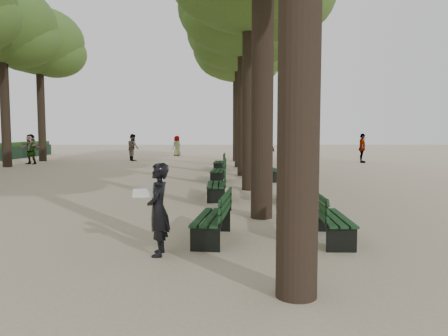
{
  "coord_description": "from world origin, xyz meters",
  "views": [
    {
      "loc": [
        0.59,
        -7.33,
        2.07
      ],
      "look_at": [
        0.6,
        3.0,
        1.2
      ],
      "focal_mm": 35.0,
      "sensor_mm": 36.0,
      "label": 1
    }
  ],
  "objects": [
    {
      "name": "tree_central_5",
      "position": [
        1.5,
        23.0,
        7.65
      ],
      "size": [
        6.0,
        6.0,
        9.95
      ],
      "color": "#33261C",
      "rests_on": "ground"
    },
    {
      "name": "man_with_map",
      "position": [
        -0.5,
        -0.17,
        0.78
      ],
      "size": [
        0.6,
        0.63,
        1.55
      ],
      "color": "black",
      "rests_on": "ground"
    },
    {
      "name": "bench_left_1",
      "position": [
        0.37,
        5.89,
        0.27
      ],
      "size": [
        0.57,
        1.8,
        0.92
      ],
      "color": "black",
      "rests_on": "ground"
    },
    {
      "name": "pedestrian_d",
      "position": [
        -3.3,
        29.11,
        0.85
      ],
      "size": [
        0.8,
        0.85,
        1.7
      ],
      "primitive_type": "imported",
      "rotation": [
        0.0,
        0.0,
        4.01
      ],
      "color": "#262628",
      "rests_on": "ground"
    },
    {
      "name": "tree_far_4",
      "position": [
        -12.0,
        18.0,
        8.14
      ],
      "size": [
        6.0,
        6.0,
        10.45
      ],
      "color": "#33261C",
      "rests_on": "ground"
    },
    {
      "name": "tree_far_5",
      "position": [
        -12.0,
        23.0,
        8.14
      ],
      "size": [
        6.0,
        6.0,
        10.45
      ],
      "color": "#33261C",
      "rests_on": "ground"
    },
    {
      "name": "bench_right_0",
      "position": [
        2.63,
        0.78,
        0.27
      ],
      "size": [
        0.62,
        1.81,
        0.92
      ],
      "color": "black",
      "rests_on": "ground"
    },
    {
      "name": "pedestrian_a",
      "position": [
        -5.77,
        23.34,
        0.94
      ],
      "size": [
        0.79,
        0.98,
        1.89
      ],
      "primitive_type": "imported",
      "rotation": [
        0.0,
        0.0,
        2.1
      ],
      "color": "#262628",
      "rests_on": "ground"
    },
    {
      "name": "bench_right_3",
      "position": [
        2.63,
        15.93,
        0.27
      ],
      "size": [
        0.72,
        1.84,
        0.92
      ],
      "color": "black",
      "rests_on": "ground"
    },
    {
      "name": "tree_central_3",
      "position": [
        1.5,
        13.0,
        7.65
      ],
      "size": [
        6.0,
        6.0,
        9.95
      ],
      "color": "#33261C",
      "rests_on": "ground"
    },
    {
      "name": "ground",
      "position": [
        0.0,
        0.0,
        0.0
      ],
      "size": [
        120.0,
        120.0,
        0.0
      ],
      "primitive_type": "plane",
      "color": "#C0AC91",
      "rests_on": "ground"
    },
    {
      "name": "tree_central_4",
      "position": [
        1.5,
        18.0,
        7.65
      ],
      "size": [
        6.0,
        6.0,
        9.95
      ],
      "color": "#33261C",
      "rests_on": "ground"
    },
    {
      "name": "bench_left_3",
      "position": [
        0.37,
        15.69,
        0.27
      ],
      "size": [
        0.65,
        1.82,
        0.92
      ],
      "color": "black",
      "rests_on": "ground"
    },
    {
      "name": "pedestrian_e",
      "position": [
        -11.57,
        20.17,
        0.95
      ],
      "size": [
        1.79,
        1.0,
        1.91
      ],
      "primitive_type": "imported",
      "rotation": [
        0.0,
        0.0,
        5.91
      ],
      "color": "#262628",
      "rests_on": "ground"
    },
    {
      "name": "bench_left_2",
      "position": [
        0.37,
        10.63,
        0.27
      ],
      "size": [
        0.69,
        1.83,
        0.92
      ],
      "color": "black",
      "rests_on": "ground"
    },
    {
      "name": "bench_right_2",
      "position": [
        2.63,
        10.95,
        0.27
      ],
      "size": [
        0.68,
        1.83,
        0.92
      ],
      "color": "black",
      "rests_on": "ground"
    },
    {
      "name": "bench_left_0",
      "position": [
        0.37,
        0.82,
        0.27
      ],
      "size": [
        0.79,
        1.86,
        0.92
      ],
      "color": "black",
      "rests_on": "ground"
    },
    {
      "name": "pedestrian_b",
      "position": [
        3.82,
        24.34,
        0.88
      ],
      "size": [
        1.12,
        0.97,
        1.76
      ],
      "primitive_type": "imported",
      "rotation": [
        0.0,
        0.0,
        5.64
      ],
      "color": "#262628",
      "rests_on": "ground"
    },
    {
      "name": "pedestrian_c",
      "position": [
        9.71,
        21.31,
        0.96
      ],
      "size": [
        0.69,
        1.19,
        1.93
      ],
      "primitive_type": "imported",
      "rotation": [
        0.0,
        0.0,
        1.28
      ],
      "color": "#262628",
      "rests_on": "ground"
    },
    {
      "name": "bench_right_1",
      "position": [
        2.63,
        5.26,
        0.27
      ],
      "size": [
        0.59,
        1.81,
        0.92
      ],
      "color": "black",
      "rests_on": "ground"
    }
  ]
}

